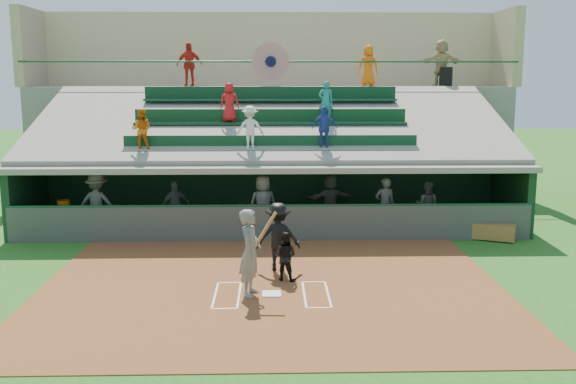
{
  "coord_description": "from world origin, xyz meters",
  "views": [
    {
      "loc": [
        0.0,
        -14.13,
        4.91
      ],
      "look_at": [
        0.47,
        3.5,
        1.8
      ],
      "focal_mm": 40.0,
      "sensor_mm": 36.0,
      "label": 1
    }
  ],
  "objects_px": {
    "catcher": "(285,256)",
    "trash_bin": "(446,77)",
    "home_plate": "(272,294)",
    "white_table": "(65,223)",
    "water_cooler": "(64,206)",
    "batter_at_plate": "(250,252)"
  },
  "relations": [
    {
      "from": "catcher",
      "to": "water_cooler",
      "type": "distance_m",
      "value": 8.52
    },
    {
      "from": "catcher",
      "to": "white_table",
      "type": "xyz_separation_m",
      "value": [
        -6.93,
        4.92,
        -0.24
      ]
    },
    {
      "from": "white_table",
      "to": "water_cooler",
      "type": "relative_size",
      "value": 2.04
    },
    {
      "from": "batter_at_plate",
      "to": "water_cooler",
      "type": "height_order",
      "value": "batter_at_plate"
    },
    {
      "from": "home_plate",
      "to": "water_cooler",
      "type": "distance_m",
      "value": 8.99
    },
    {
      "from": "catcher",
      "to": "trash_bin",
      "type": "relative_size",
      "value": 1.52
    },
    {
      "from": "white_table",
      "to": "trash_bin",
      "type": "height_order",
      "value": "trash_bin"
    },
    {
      "from": "white_table",
      "to": "water_cooler",
      "type": "xyz_separation_m",
      "value": [
        -0.01,
        0.01,
        0.54
      ]
    },
    {
      "from": "home_plate",
      "to": "water_cooler",
      "type": "bearing_deg",
      "value": 137.61
    },
    {
      "from": "catcher",
      "to": "trash_bin",
      "type": "distance_m",
      "value": 14.13
    },
    {
      "from": "batter_at_plate",
      "to": "trash_bin",
      "type": "height_order",
      "value": "trash_bin"
    },
    {
      "from": "white_table",
      "to": "water_cooler",
      "type": "bearing_deg",
      "value": 133.87
    },
    {
      "from": "catcher",
      "to": "batter_at_plate",
      "type": "bearing_deg",
      "value": 76.49
    },
    {
      "from": "home_plate",
      "to": "catcher",
      "type": "xyz_separation_m",
      "value": [
        0.34,
        1.09,
        0.59
      ]
    },
    {
      "from": "home_plate",
      "to": "trash_bin",
      "type": "bearing_deg",
      "value": 60.12
    },
    {
      "from": "batter_at_plate",
      "to": "water_cooler",
      "type": "xyz_separation_m",
      "value": [
        -6.13,
        6.04,
        -0.1
      ]
    },
    {
      "from": "batter_at_plate",
      "to": "water_cooler",
      "type": "relative_size",
      "value": 5.16
    },
    {
      "from": "home_plate",
      "to": "catcher",
      "type": "relative_size",
      "value": 0.35
    },
    {
      "from": "home_plate",
      "to": "batter_at_plate",
      "type": "height_order",
      "value": "batter_at_plate"
    },
    {
      "from": "batter_at_plate",
      "to": "trash_bin",
      "type": "relative_size",
      "value": 2.51
    },
    {
      "from": "catcher",
      "to": "home_plate",
      "type": "bearing_deg",
      "value": 95.87
    },
    {
      "from": "batter_at_plate",
      "to": "trash_bin",
      "type": "bearing_deg",
      "value": 58.53
    }
  ]
}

